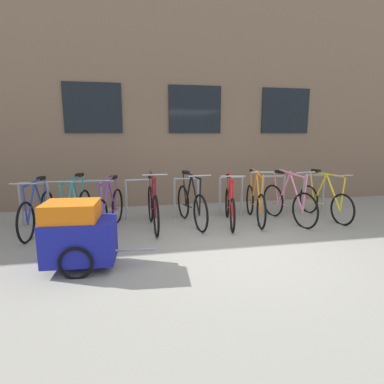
% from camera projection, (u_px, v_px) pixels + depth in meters
% --- Properties ---
extents(ground_plane, '(42.00, 42.00, 0.00)m').
position_uv_depth(ground_plane, '(236.00, 247.00, 4.97)').
color(ground_plane, gray).
extents(storefront_building, '(28.00, 7.16, 5.79)m').
position_uv_depth(storefront_building, '(174.00, 102.00, 10.95)').
color(storefront_building, '#7A604C').
rests_on(storefront_building, ground).
extents(bike_rack, '(6.56, 0.05, 0.87)m').
position_uv_depth(bike_rack, '(186.00, 194.00, 6.62)').
color(bike_rack, gray).
rests_on(bike_rack, ground).
extents(bicycle_purple, '(0.55, 1.69, 1.03)m').
position_uv_depth(bicycle_purple, '(110.00, 209.00, 5.81)').
color(bicycle_purple, black).
rests_on(bicycle_purple, ground).
extents(bicycle_black, '(0.44, 1.74, 1.06)m').
position_uv_depth(bicycle_black, '(191.00, 205.00, 6.18)').
color(bicycle_black, black).
rests_on(bicycle_black, ground).
extents(bicycle_orange, '(0.48, 1.74, 1.10)m').
position_uv_depth(bicycle_orange, '(255.00, 202.00, 6.43)').
color(bicycle_orange, black).
rests_on(bicycle_orange, ground).
extents(bicycle_blue, '(0.44, 1.70, 1.01)m').
position_uv_depth(bicycle_blue, '(37.00, 212.00, 5.63)').
color(bicycle_blue, black).
rests_on(bicycle_blue, ground).
extents(bicycle_yellow, '(0.44, 1.68, 1.03)m').
position_uv_depth(bicycle_yellow, '(324.00, 201.00, 6.62)').
color(bicycle_yellow, black).
rests_on(bicycle_yellow, ground).
extents(bicycle_pink, '(0.48, 1.68, 1.10)m').
position_uv_depth(bicycle_pink, '(288.00, 203.00, 6.36)').
color(bicycle_pink, black).
rests_on(bicycle_pink, ground).
extents(bicycle_red, '(0.52, 1.68, 1.05)m').
position_uv_depth(bicycle_red, '(230.00, 205.00, 6.22)').
color(bicycle_red, black).
rests_on(bicycle_red, ground).
extents(bicycle_maroon, '(0.44, 1.74, 1.11)m').
position_uv_depth(bicycle_maroon, '(153.00, 207.00, 5.92)').
color(bicycle_maroon, black).
rests_on(bicycle_maroon, ground).
extents(bicycle_teal, '(0.50, 1.79, 1.07)m').
position_uv_depth(bicycle_teal, '(75.00, 212.00, 5.57)').
color(bicycle_teal, black).
rests_on(bicycle_teal, ground).
extents(bike_trailer, '(1.47, 0.73, 0.93)m').
position_uv_depth(bike_trailer, '(78.00, 234.00, 4.11)').
color(bike_trailer, navy).
rests_on(bike_trailer, ground).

